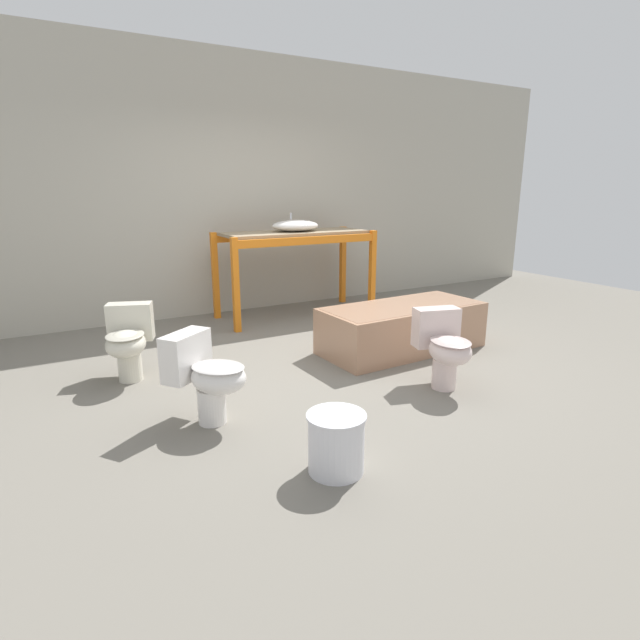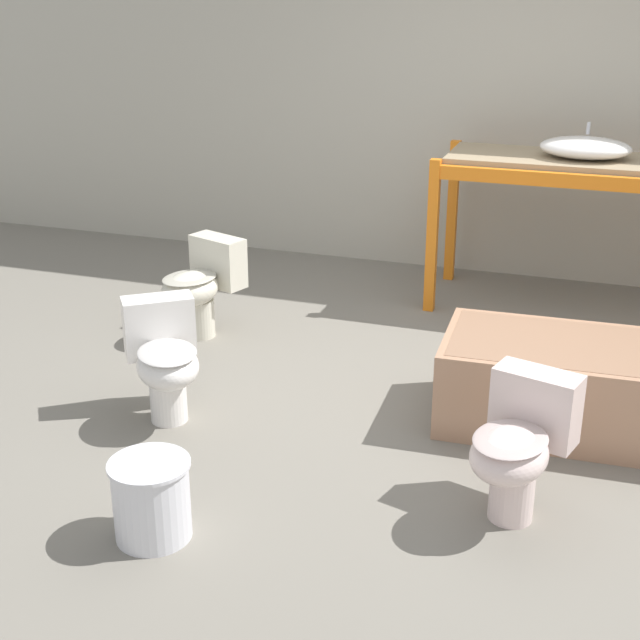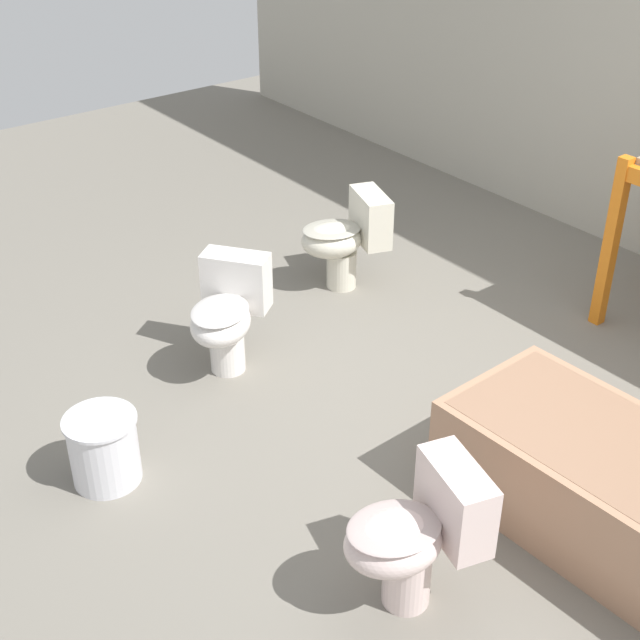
{
  "view_description": "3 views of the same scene",
  "coord_description": "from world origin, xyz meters",
  "px_view_note": "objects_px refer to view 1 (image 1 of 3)",
  "views": [
    {
      "loc": [
        -2.21,
        -3.95,
        1.59
      ],
      "look_at": [
        -0.33,
        -0.64,
        0.58
      ],
      "focal_mm": 28.0,
      "sensor_mm": 36.0,
      "label": 1
    },
    {
      "loc": [
        0.82,
        -4.54,
        2.24
      ],
      "look_at": [
        -0.45,
        -0.78,
        0.67
      ],
      "focal_mm": 50.0,
      "sensor_mm": 36.0,
      "label": 2
    },
    {
      "loc": [
        2.31,
        -2.95,
        2.85
      ],
      "look_at": [
        -0.5,
        -0.76,
        0.68
      ],
      "focal_mm": 50.0,
      "sensor_mm": 36.0,
      "label": 3
    }
  ],
  "objects_px": {
    "bathtub_main": "(402,324)",
    "toilet_extra": "(444,346)",
    "toilet_near": "(128,339)",
    "bucket_white": "(336,442)",
    "sink_basin": "(295,226)",
    "toilet_far": "(207,374)"
  },
  "relations": [
    {
      "from": "toilet_near",
      "to": "sink_basin",
      "type": "bearing_deg",
      "value": 49.58
    },
    {
      "from": "sink_basin",
      "to": "toilet_far",
      "type": "height_order",
      "value": "sink_basin"
    },
    {
      "from": "toilet_extra",
      "to": "bucket_white",
      "type": "xyz_separation_m",
      "value": [
        -1.42,
        -0.65,
        -0.17
      ]
    },
    {
      "from": "toilet_near",
      "to": "bucket_white",
      "type": "relative_size",
      "value": 1.77
    },
    {
      "from": "sink_basin",
      "to": "toilet_extra",
      "type": "distance_m",
      "value": 2.83
    },
    {
      "from": "toilet_far",
      "to": "sink_basin",
      "type": "bearing_deg",
      "value": 15.06
    },
    {
      "from": "sink_basin",
      "to": "toilet_extra",
      "type": "relative_size",
      "value": 0.95
    },
    {
      "from": "sink_basin",
      "to": "bathtub_main",
      "type": "height_order",
      "value": "sink_basin"
    },
    {
      "from": "toilet_near",
      "to": "toilet_extra",
      "type": "bearing_deg",
      "value": -13.52
    },
    {
      "from": "bathtub_main",
      "to": "toilet_near",
      "type": "distance_m",
      "value": 2.57
    },
    {
      "from": "sink_basin",
      "to": "bucket_white",
      "type": "height_order",
      "value": "sink_basin"
    },
    {
      "from": "toilet_near",
      "to": "bucket_white",
      "type": "bearing_deg",
      "value": -49.83
    },
    {
      "from": "toilet_near",
      "to": "bucket_white",
      "type": "height_order",
      "value": "toilet_near"
    },
    {
      "from": "sink_basin",
      "to": "toilet_extra",
      "type": "xyz_separation_m",
      "value": [
        -0.04,
        -2.72,
        -0.78
      ]
    },
    {
      "from": "bathtub_main",
      "to": "toilet_far",
      "type": "relative_size",
      "value": 2.61
    },
    {
      "from": "toilet_extra",
      "to": "toilet_near",
      "type": "bearing_deg",
      "value": 162.67
    },
    {
      "from": "sink_basin",
      "to": "toilet_near",
      "type": "height_order",
      "value": "sink_basin"
    },
    {
      "from": "sink_basin",
      "to": "bucket_white",
      "type": "bearing_deg",
      "value": -113.37
    },
    {
      "from": "toilet_near",
      "to": "toilet_extra",
      "type": "height_order",
      "value": "same"
    },
    {
      "from": "toilet_extra",
      "to": "bucket_white",
      "type": "bearing_deg",
      "value": -139.41
    },
    {
      "from": "sink_basin",
      "to": "bucket_white",
      "type": "relative_size",
      "value": 1.69
    },
    {
      "from": "bathtub_main",
      "to": "toilet_extra",
      "type": "bearing_deg",
      "value": -111.26
    }
  ]
}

